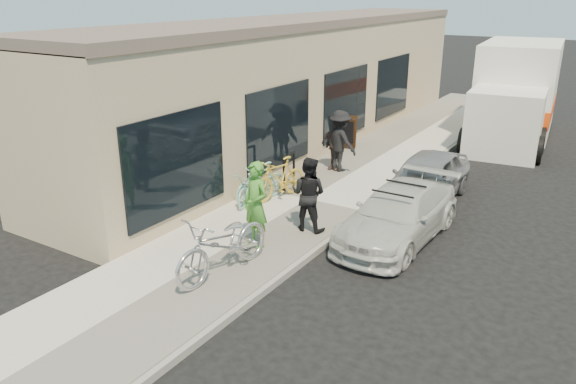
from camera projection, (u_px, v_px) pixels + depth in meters
The scene contains 17 objects.
ground at pixel (319, 273), 10.68m from camera, with size 120.00×120.00×0.00m, color black.
sidewalk at pixel (308, 202), 14.04m from camera, with size 3.00×34.00×0.15m, color beige.
curb at pixel (364, 214), 13.27m from camera, with size 0.12×34.00×0.13m, color gray.
storefront at pixel (300, 82), 18.94m from camera, with size 3.60×20.00×4.22m.
bike_rack at pixel (289, 168), 14.50m from camera, with size 0.14×0.67×0.95m.
sandwich_board at pixel (346, 132), 18.33m from camera, with size 0.81×0.81×1.03m.
sedan_white at pixel (398, 214), 11.93m from camera, with size 1.75×4.00×1.18m.
sedan_silver at pixel (426, 178), 14.09m from camera, with size 1.46×3.64×1.24m, color #97979C.
moving_truck at pixel (515, 96), 20.06m from camera, with size 3.16×6.97×3.32m.
tandem_bike at pixel (224, 244), 10.12m from camera, with size 0.79×2.27×1.19m, color silver.
woman_rider at pixel (256, 205), 11.19m from camera, with size 0.65×0.42×1.77m, color #479331.
man_standing at pixel (308, 194), 11.98m from camera, with size 0.79×0.62×1.63m, color black.
cruiser_bike_a at pixel (261, 183), 13.72m from camera, with size 0.45×1.59×0.95m, color #80BFB2.
cruiser_bike_b at pixel (251, 187), 13.69m from camera, with size 0.53×1.52×0.80m, color #80BFB2.
cruiser_bike_c at pixel (279, 179), 13.88m from camera, with size 0.49×1.72×1.04m, color gold.
bystander_a at pixel (340, 141), 15.94m from camera, with size 1.13×0.65×1.75m, color black.
bystander_b at pixel (335, 145), 16.08m from camera, with size 0.86×0.36×1.47m, color #4E3D38.
Camera 1 is at (4.54, -8.39, 5.08)m, focal length 35.00 mm.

